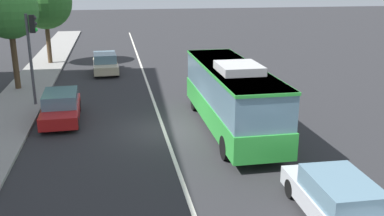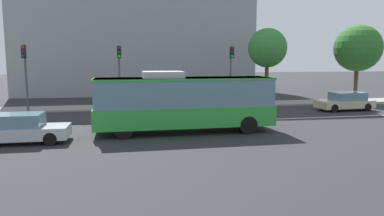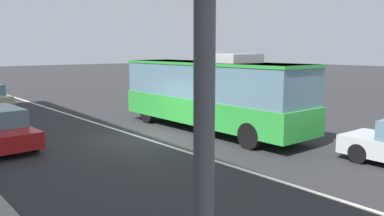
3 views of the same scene
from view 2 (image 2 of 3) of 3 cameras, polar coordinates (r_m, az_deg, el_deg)
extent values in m
plane|color=#28282B|center=(23.61, -1.35, -2.28)|extent=(160.00, 160.00, 0.00)
cube|color=gray|center=(31.21, -3.79, 0.33)|extent=(80.00, 2.94, 0.14)
cube|color=silver|center=(23.60, -1.35, -2.26)|extent=(76.00, 0.16, 0.01)
cube|color=green|center=(20.28, -1.21, -1.17)|extent=(10.01, 2.53, 1.10)
cube|color=slate|center=(20.12, -1.22, 2.60)|extent=(9.81, 2.46, 1.58)
cube|color=green|center=(20.06, -1.23, 4.67)|extent=(9.91, 2.51, 0.12)
cube|color=#B2B2B2|center=(19.88, -4.65, 5.31)|extent=(2.21, 1.81, 0.36)
cylinder|color=black|center=(22.22, 6.98, -1.67)|extent=(1.00, 0.30, 1.00)
cylinder|color=black|center=(20.17, 8.90, -2.68)|extent=(1.00, 0.30, 1.00)
cylinder|color=black|center=(21.16, -10.84, -2.23)|extent=(1.00, 0.30, 1.00)
cylinder|color=black|center=(19.00, -10.81, -3.38)|extent=(1.00, 0.30, 1.00)
cube|color=#C6B793|center=(31.41, 23.05, 0.60)|extent=(4.58, 2.00, 0.60)
cube|color=slate|center=(31.50, 23.48, 1.73)|extent=(2.59, 1.77, 0.64)
cylinder|color=black|center=(29.92, 21.64, -0.06)|extent=(0.65, 0.25, 0.64)
cylinder|color=black|center=(31.22, 19.95, 0.34)|extent=(0.65, 0.25, 0.64)
cylinder|color=black|center=(31.74, 26.06, 0.12)|extent=(0.65, 0.25, 0.64)
cylinder|color=black|center=(32.98, 24.30, 0.49)|extent=(0.65, 0.25, 0.64)
cube|color=#B21919|center=(28.82, 1.57, 0.63)|extent=(4.56, 1.95, 0.60)
cube|color=slate|center=(28.81, 2.05, 1.86)|extent=(2.57, 1.74, 0.64)
cylinder|color=black|center=(27.73, -1.02, -0.08)|extent=(0.65, 0.24, 0.64)
cylinder|color=black|center=(29.29, -1.67, 0.34)|extent=(0.65, 0.24, 0.64)
cylinder|color=black|center=(28.50, 4.89, 0.11)|extent=(0.65, 0.24, 0.64)
cylinder|color=black|center=(30.02, 3.95, 0.51)|extent=(0.65, 0.24, 0.64)
cube|color=#B7BABF|center=(19.71, -25.43, -3.54)|extent=(4.54, 1.91, 0.60)
cube|color=slate|center=(19.67, -26.24, -1.77)|extent=(2.56, 1.72, 0.64)
cylinder|color=black|center=(20.16, -20.67, -3.63)|extent=(0.65, 0.24, 0.64)
cylinder|color=black|center=(18.62, -21.59, -4.59)|extent=(0.65, 0.24, 0.64)
cylinder|color=#47474C|center=(31.06, 6.13, 4.96)|extent=(0.16, 0.16, 5.20)
cube|color=black|center=(30.76, 6.35, 8.74)|extent=(0.32, 0.28, 0.96)
sphere|color=#2D2D2D|center=(30.62, 6.45, 9.35)|extent=(0.22, 0.22, 0.22)
sphere|color=#2D2D2D|center=(30.62, 6.44, 8.75)|extent=(0.22, 0.22, 0.22)
sphere|color=#1ED838|center=(30.61, 6.43, 8.15)|extent=(0.22, 0.22, 0.22)
cylinder|color=#47474C|center=(29.72, -11.45, 4.71)|extent=(0.16, 0.16, 5.20)
cube|color=black|center=(29.40, -11.52, 8.68)|extent=(0.34, 0.31, 0.96)
sphere|color=#2D2D2D|center=(29.26, -11.51, 9.31)|extent=(0.22, 0.22, 0.22)
sphere|color=#2D2D2D|center=(29.25, -11.49, 8.68)|extent=(0.22, 0.22, 0.22)
sphere|color=#1ED838|center=(29.25, -11.48, 8.06)|extent=(0.22, 0.22, 0.22)
cylinder|color=#47474C|center=(30.45, -24.83, 4.21)|extent=(0.16, 0.16, 5.20)
cube|color=black|center=(30.14, -25.18, 8.07)|extent=(0.32, 0.28, 0.96)
sphere|color=red|center=(30.00, -25.28, 8.68)|extent=(0.22, 0.22, 0.22)
sphere|color=#2D2D2D|center=(29.99, -25.24, 8.07)|extent=(0.22, 0.22, 0.22)
sphere|color=#2D2D2D|center=(29.99, -25.21, 7.46)|extent=(0.22, 0.22, 0.22)
cylinder|color=#4C3823|center=(34.06, 11.73, 3.90)|extent=(0.36, 0.36, 3.78)
sphere|color=#387F33|center=(34.00, 11.89, 9.34)|extent=(3.57, 3.57, 3.57)
cylinder|color=#4C3823|center=(37.48, 24.55, 3.47)|extent=(0.36, 0.36, 3.48)
sphere|color=#2D6B28|center=(37.41, 24.85, 8.63)|extent=(4.36, 4.36, 4.36)
cube|color=#939399|center=(47.49, -8.87, 15.10)|extent=(27.34, 16.27, 20.40)
cube|color=slate|center=(48.97, 7.25, 5.42)|extent=(0.72, 13.52, 1.50)
cube|color=slate|center=(48.94, 7.32, 9.40)|extent=(0.72, 13.52, 1.50)
cube|color=slate|center=(49.15, 7.40, 13.36)|extent=(0.72, 13.52, 1.50)
camera|label=1|loc=(29.66, -43.69, 11.47)|focal=40.22mm
camera|label=3|loc=(32.77, -27.76, 6.06)|focal=36.31mm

